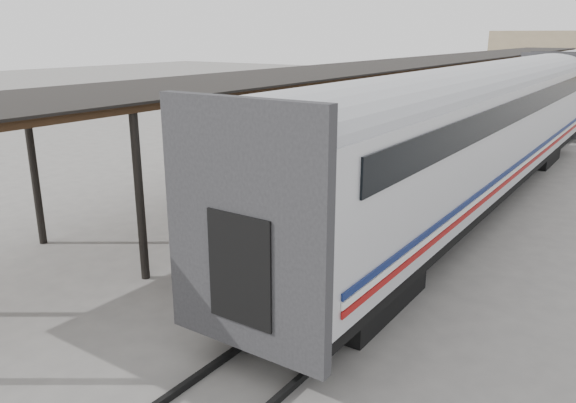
# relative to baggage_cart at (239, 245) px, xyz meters

# --- Properties ---
(ground) EXTENTS (160.00, 160.00, 0.00)m
(ground) POSITION_rel_baggage_cart_xyz_m (-0.18, 0.39, -0.65)
(ground) COLOR slate
(ground) RESTS_ON ground
(canopy) EXTENTS (4.90, 64.30, 4.15)m
(canopy) POSITION_rel_baggage_cart_xyz_m (-3.58, 24.39, 3.36)
(canopy) COLOR #422B19
(canopy) RESTS_ON ground
(building_left) EXTENTS (12.00, 8.00, 6.00)m
(building_left) POSITION_rel_baggage_cart_xyz_m (-10.18, 82.39, 2.35)
(building_left) COLOR tan
(building_left) RESTS_ON ground
(baggage_cart) EXTENTS (1.50, 2.52, 0.86)m
(baggage_cart) POSITION_rel_baggage_cart_xyz_m (0.00, 0.00, 0.00)
(baggage_cart) COLOR brown
(baggage_cart) RESTS_ON ground
(suitcase_stack) EXTENTS (1.23, 1.04, 0.42)m
(suitcase_stack) POSITION_rel_baggage_cart_xyz_m (-0.10, 0.35, 0.37)
(suitcase_stack) COLOR #373739
(suitcase_stack) RESTS_ON baggage_cart
(luggage_tug) EXTENTS (1.22, 1.53, 1.17)m
(luggage_tug) POSITION_rel_baggage_cart_xyz_m (-3.38, 18.38, -0.11)
(luggage_tug) COLOR maroon
(luggage_tug) RESTS_ON ground
(porter) EXTENTS (0.55, 0.76, 1.92)m
(porter) POSITION_rel_baggage_cart_xyz_m (0.25, -0.65, 1.17)
(porter) COLOR navy
(porter) RESTS_ON baggage_cart
(pedestrian) EXTENTS (1.18, 0.72, 1.88)m
(pedestrian) POSITION_rel_baggage_cart_xyz_m (-1.68, 12.72, 0.29)
(pedestrian) COLOR black
(pedestrian) RESTS_ON ground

